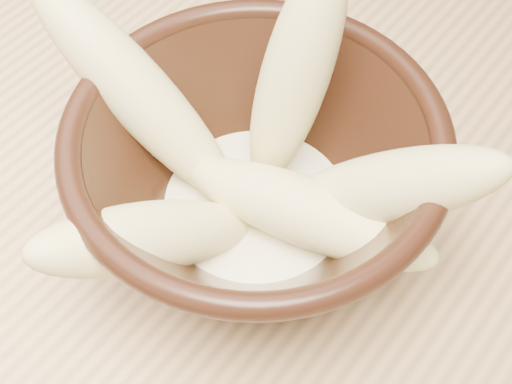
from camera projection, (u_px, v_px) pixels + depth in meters
bowl at (256, 182)px, 0.45m from camera, size 0.23×0.23×0.13m
milk_puddle at (256, 209)px, 0.47m from camera, size 0.13×0.13×0.02m
banana_upright at (295, 75)px, 0.43m from camera, size 0.04×0.10×0.17m
banana_left at (137, 93)px, 0.44m from camera, size 0.17×0.06×0.15m
banana_right at (382, 189)px, 0.41m from camera, size 0.16×0.09×0.14m
banana_across at (307, 212)px, 0.43m from camera, size 0.17×0.07×0.05m
banana_front at (148, 238)px, 0.41m from camera, size 0.10×0.16×0.11m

